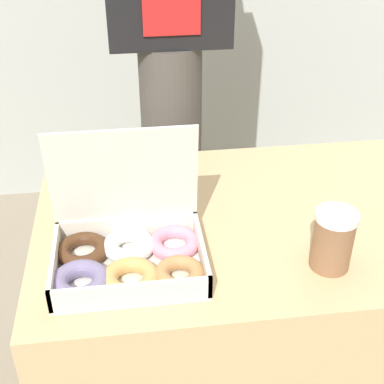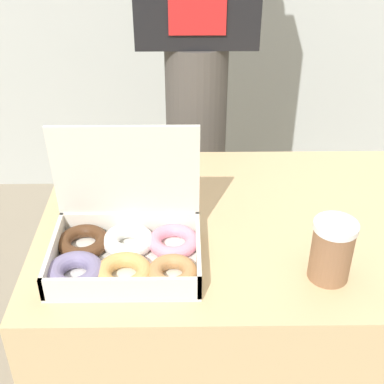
{
  "view_description": "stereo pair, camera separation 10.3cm",
  "coord_description": "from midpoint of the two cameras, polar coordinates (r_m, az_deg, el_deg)",
  "views": [
    {
      "loc": [
        -0.26,
        -0.95,
        1.39
      ],
      "look_at": [
        -0.14,
        -0.09,
        0.83
      ],
      "focal_mm": 50.0,
      "sensor_mm": 36.0,
      "label": 1
    },
    {
      "loc": [
        -0.15,
        -0.96,
        1.39
      ],
      "look_at": [
        -0.14,
        -0.09,
        0.83
      ],
      "focal_mm": 50.0,
      "sensor_mm": 36.0,
      "label": 2
    }
  ],
  "objects": [
    {
      "name": "donut_box",
      "position": [
        1.05,
        -4.49,
        -6.01
      ],
      "size": [
        0.33,
        0.25,
        0.26
      ],
      "color": "silver",
      "rests_on": "table"
    },
    {
      "name": "table",
      "position": [
        1.43,
        8.01,
        -14.51
      ],
      "size": [
        0.95,
        0.63,
        0.7
      ],
      "color": "tan",
      "rests_on": "ground_plane"
    },
    {
      "name": "person_customer",
      "position": [
        1.58,
        2.46,
        17.41
      ],
      "size": [
        0.34,
        0.21,
        1.72
      ],
      "color": "#4C4742",
      "rests_on": "ground_plane"
    },
    {
      "name": "coffee_cup",
      "position": [
        1.04,
        17.47,
        -6.06
      ],
      "size": [
        0.08,
        0.08,
        0.12
      ],
      "color": "#8C6042",
      "rests_on": "table"
    }
  ]
}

